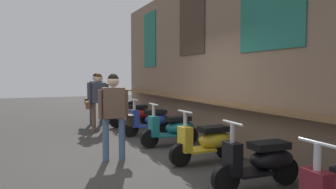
{
  "coord_description": "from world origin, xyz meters",
  "views": [
    {
      "loc": [
        5.66,
        -1.88,
        1.59
      ],
      "look_at": [
        -1.37,
        1.22,
        1.11
      ],
      "focal_mm": 33.88,
      "sensor_mm": 36.0,
      "label": 1
    }
  ],
  "objects_px": {
    "shopper_browsing": "(96,93)",
    "scooter_black": "(262,161)",
    "shopper_passing": "(98,96)",
    "scooter_cream": "(122,109)",
    "scooter_yellow": "(208,141)",
    "scooter_red": "(134,114)",
    "scooter_blue": "(151,120)",
    "scooter_teal": "(173,128)",
    "shopper_with_handbag": "(114,108)"
  },
  "relations": [
    {
      "from": "scooter_blue",
      "to": "scooter_black",
      "type": "relative_size",
      "value": 1.0
    },
    {
      "from": "shopper_browsing",
      "to": "shopper_passing",
      "type": "relative_size",
      "value": 1.01
    },
    {
      "from": "scooter_teal",
      "to": "scooter_black",
      "type": "xyz_separation_m",
      "value": [
        2.95,
        -0.0,
        0.0
      ]
    },
    {
      "from": "scooter_red",
      "to": "scooter_teal",
      "type": "bearing_deg",
      "value": 86.84
    },
    {
      "from": "scooter_red",
      "to": "scooter_blue",
      "type": "height_order",
      "value": "same"
    },
    {
      "from": "scooter_yellow",
      "to": "scooter_black",
      "type": "distance_m",
      "value": 1.45
    },
    {
      "from": "scooter_yellow",
      "to": "shopper_browsing",
      "type": "distance_m",
      "value": 5.41
    },
    {
      "from": "scooter_teal",
      "to": "scooter_black",
      "type": "bearing_deg",
      "value": 88.63
    },
    {
      "from": "scooter_red",
      "to": "shopper_with_handbag",
      "type": "relative_size",
      "value": 0.87
    },
    {
      "from": "scooter_red",
      "to": "scooter_blue",
      "type": "xyz_separation_m",
      "value": [
        1.49,
        -0.0,
        0.0
      ]
    },
    {
      "from": "shopper_browsing",
      "to": "scooter_black",
      "type": "bearing_deg",
      "value": 12.51
    },
    {
      "from": "scooter_teal",
      "to": "shopper_with_handbag",
      "type": "xyz_separation_m",
      "value": [
        0.69,
        -1.52,
        0.59
      ]
    },
    {
      "from": "scooter_teal",
      "to": "scooter_yellow",
      "type": "height_order",
      "value": "same"
    },
    {
      "from": "scooter_teal",
      "to": "scooter_yellow",
      "type": "bearing_deg",
      "value": 88.63
    },
    {
      "from": "scooter_black",
      "to": "shopper_passing",
      "type": "bearing_deg",
      "value": -75.13
    },
    {
      "from": "scooter_cream",
      "to": "scooter_black",
      "type": "xyz_separation_m",
      "value": [
        7.21,
        0.0,
        0.0
      ]
    },
    {
      "from": "scooter_red",
      "to": "scooter_yellow",
      "type": "distance_m",
      "value": 4.38
    },
    {
      "from": "scooter_red",
      "to": "shopper_with_handbag",
      "type": "xyz_separation_m",
      "value": [
        3.57,
        -1.52,
        0.59
      ]
    },
    {
      "from": "shopper_with_handbag",
      "to": "shopper_browsing",
      "type": "xyz_separation_m",
      "value": [
        -4.48,
        0.53,
        0.02
      ]
    },
    {
      "from": "scooter_teal",
      "to": "scooter_red",
      "type": "bearing_deg",
      "value": -91.36
    },
    {
      "from": "scooter_cream",
      "to": "scooter_yellow",
      "type": "relative_size",
      "value": 1.0
    },
    {
      "from": "shopper_passing",
      "to": "scooter_blue",
      "type": "bearing_deg",
      "value": 51.98
    },
    {
      "from": "scooter_cream",
      "to": "scooter_red",
      "type": "relative_size",
      "value": 1.0
    },
    {
      "from": "scooter_teal",
      "to": "scooter_black",
      "type": "distance_m",
      "value": 2.95
    },
    {
      "from": "scooter_blue",
      "to": "scooter_teal",
      "type": "bearing_deg",
      "value": 86.79
    },
    {
      "from": "scooter_yellow",
      "to": "shopper_with_handbag",
      "type": "xyz_separation_m",
      "value": [
        -0.81,
        -1.52,
        0.59
      ]
    },
    {
      "from": "scooter_black",
      "to": "shopper_passing",
      "type": "height_order",
      "value": "shopper_passing"
    },
    {
      "from": "scooter_teal",
      "to": "shopper_browsing",
      "type": "height_order",
      "value": "shopper_browsing"
    },
    {
      "from": "scooter_yellow",
      "to": "scooter_black",
      "type": "height_order",
      "value": "same"
    },
    {
      "from": "scooter_teal",
      "to": "scooter_black",
      "type": "relative_size",
      "value": 1.0
    },
    {
      "from": "shopper_with_handbag",
      "to": "scooter_red",
      "type": "bearing_deg",
      "value": -20.89
    },
    {
      "from": "scooter_red",
      "to": "scooter_teal",
      "type": "distance_m",
      "value": 2.88
    },
    {
      "from": "scooter_red",
      "to": "shopper_browsing",
      "type": "bearing_deg",
      "value": -45.65
    },
    {
      "from": "scooter_black",
      "to": "scooter_yellow",
      "type": "bearing_deg",
      "value": -87.29
    },
    {
      "from": "scooter_yellow",
      "to": "scooter_cream",
      "type": "bearing_deg",
      "value": -93.76
    },
    {
      "from": "scooter_yellow",
      "to": "scooter_red",
      "type": "bearing_deg",
      "value": -93.76
    },
    {
      "from": "scooter_teal",
      "to": "shopper_passing",
      "type": "height_order",
      "value": "shopper_passing"
    },
    {
      "from": "scooter_black",
      "to": "shopper_with_handbag",
      "type": "distance_m",
      "value": 2.78
    },
    {
      "from": "shopper_browsing",
      "to": "scooter_blue",
      "type": "bearing_deg",
      "value": 26.57
    },
    {
      "from": "scooter_cream",
      "to": "scooter_blue",
      "type": "height_order",
      "value": "same"
    },
    {
      "from": "scooter_blue",
      "to": "scooter_yellow",
      "type": "relative_size",
      "value": 1.0
    },
    {
      "from": "shopper_with_handbag",
      "to": "scooter_black",
      "type": "bearing_deg",
      "value": -143.91
    },
    {
      "from": "scooter_cream",
      "to": "scooter_red",
      "type": "distance_m",
      "value": 1.38
    },
    {
      "from": "scooter_blue",
      "to": "shopper_browsing",
      "type": "height_order",
      "value": "shopper_browsing"
    },
    {
      "from": "scooter_red",
      "to": "scooter_blue",
      "type": "relative_size",
      "value": 1.0
    },
    {
      "from": "scooter_yellow",
      "to": "shopper_passing",
      "type": "bearing_deg",
      "value": -77.4
    },
    {
      "from": "scooter_cream",
      "to": "shopper_passing",
      "type": "height_order",
      "value": "shopper_passing"
    },
    {
      "from": "scooter_yellow",
      "to": "scooter_black",
      "type": "relative_size",
      "value": 1.0
    },
    {
      "from": "scooter_red",
      "to": "shopper_with_handbag",
      "type": "distance_m",
      "value": 3.92
    },
    {
      "from": "scooter_red",
      "to": "shopper_with_handbag",
      "type": "height_order",
      "value": "shopper_with_handbag"
    }
  ]
}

